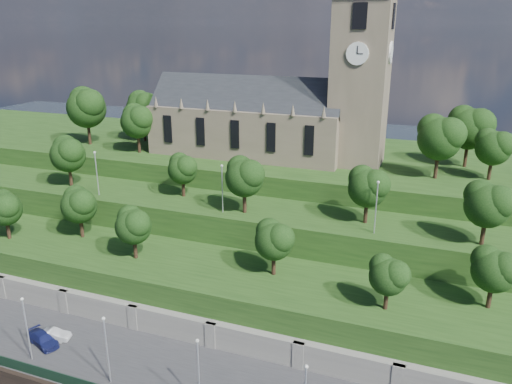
% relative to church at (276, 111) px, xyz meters
% --- Properties ---
extents(promenade, '(160.00, 12.00, 2.00)m').
position_rel_church_xyz_m(promenade, '(-0.79, -39.98, -21.52)').
color(promenade, '#2D2D30').
rests_on(promenade, ground).
extents(retaining_wall, '(160.00, 2.10, 5.00)m').
position_rel_church_xyz_m(retaining_wall, '(-0.79, -34.01, -20.02)').
color(retaining_wall, slate).
rests_on(retaining_wall, ground).
extents(embankment_lower, '(160.00, 12.00, 8.00)m').
position_rel_church_xyz_m(embankment_lower, '(-0.79, -27.98, -18.52)').
color(embankment_lower, '#1E3D14').
rests_on(embankment_lower, ground).
extents(embankment_upper, '(160.00, 10.00, 12.00)m').
position_rel_church_xyz_m(embankment_upper, '(-0.79, -16.98, -16.52)').
color(embankment_upper, '#1E3D14').
rests_on(embankment_upper, ground).
extents(hilltop, '(160.00, 32.00, 15.00)m').
position_rel_church_xyz_m(hilltop, '(-0.79, 4.02, -15.02)').
color(hilltop, '#1E3D14').
rests_on(hilltop, ground).
extents(church, '(38.60, 12.35, 27.60)m').
position_rel_church_xyz_m(church, '(0.00, 0.00, 0.00)').
color(church, brown).
rests_on(church, hilltop).
extents(trees_lower, '(65.52, 8.70, 7.22)m').
position_rel_church_xyz_m(trees_lower, '(-1.18, -27.81, -9.94)').
color(trees_lower, black).
rests_on(trees_lower, embankment_lower).
extents(trees_upper, '(64.33, 7.69, 7.92)m').
position_rel_church_xyz_m(trees_upper, '(2.60, -17.96, -5.45)').
color(trees_upper, black).
rests_on(trees_upper, embankment_upper).
extents(trees_hilltop, '(73.45, 15.91, 10.37)m').
position_rel_church_xyz_m(trees_hilltop, '(-3.90, -1.50, -1.23)').
color(trees_hilltop, black).
rests_on(trees_hilltop, hilltop).
extents(lamp_posts_promenade, '(60.36, 0.36, 7.50)m').
position_rel_church_xyz_m(lamp_posts_promenade, '(-2.79, -43.48, -16.17)').
color(lamp_posts_promenade, '#B2B2B7').
rests_on(lamp_posts_promenade, promenade).
extents(lamp_posts_upper, '(40.36, 0.36, 6.64)m').
position_rel_church_xyz_m(lamp_posts_upper, '(-0.79, -19.98, -6.62)').
color(lamp_posts_upper, '#B2B2B7').
rests_on(lamp_posts_upper, embankment_upper).
extents(car_middle, '(4.03, 2.25, 1.26)m').
position_rel_church_xyz_m(car_middle, '(-13.10, -39.85, -19.89)').
color(car_middle, '#A2A3A7').
rests_on(car_middle, promenade).
extents(car_right, '(4.89, 3.29, 1.31)m').
position_rel_church_xyz_m(car_right, '(-13.54, -40.94, -19.86)').
color(car_right, '#161C50').
rests_on(car_right, promenade).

